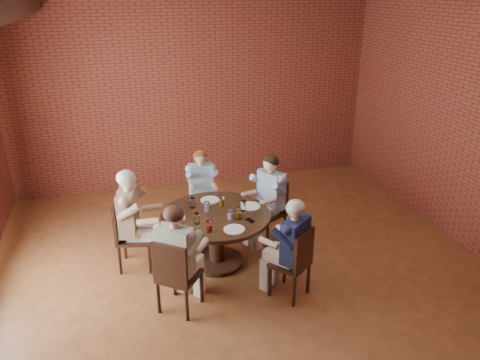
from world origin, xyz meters
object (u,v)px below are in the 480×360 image
object	(u,v)px
chair_b	(201,195)
smartphone	(250,220)
diner_b	(202,189)
chair_e	(296,261)
dining_table	(216,229)
chair_c	(128,232)
chair_a	(272,207)
diner_a	(268,199)
diner_c	(134,220)
chair_d	(175,274)
diner_d	(178,258)
diner_e	(291,249)

from	to	relation	value
chair_b	smartphone	bearing A→B (deg)	-75.62
diner_b	chair_e	size ratio (longest dim) A/B	1.35
dining_table	chair_c	distance (m)	1.15
chair_a	chair_e	xyz separation A→B (m)	(-0.20, -1.43, -0.01)
diner_a	chair_e	bearing A→B (deg)	-31.58
diner_c	smartphone	xyz separation A→B (m)	(1.41, -0.54, 0.07)
chair_a	chair_d	size ratio (longest dim) A/B	0.99
diner_d	smartphone	distance (m)	1.11
chair_b	chair_e	bearing A→B (deg)	-70.35
chair_a	diner_c	size ratio (longest dim) A/B	0.67
diner_b	chair_c	bearing A→B (deg)	-141.09
chair_a	smartphone	xyz separation A→B (m)	(-0.56, -0.77, 0.25)
diner_c	smartphone	world-z (taller)	diner_c
dining_table	diner_b	distance (m)	1.13
chair_d	diner_d	bearing A→B (deg)	-90.00
chair_c	smartphone	distance (m)	1.62
chair_b	diner_b	xyz separation A→B (m)	(-0.00, -0.07, 0.13)
dining_table	diner_d	xyz separation A→B (m)	(-0.62, -0.80, 0.14)
diner_e	chair_d	bearing A→B (deg)	-38.91
diner_c	smartphone	size ratio (longest dim) A/B	10.60
diner_b	diner_c	world-z (taller)	diner_c
chair_a	diner_a	size ratio (longest dim) A/B	0.71
diner_a	diner_b	distance (m)	1.09
chair_b	chair_d	world-z (taller)	chair_d
diner_b	chair_b	bearing A→B (deg)	90.00
chair_a	diner_a	xyz separation A→B (m)	(-0.07, -0.04, 0.15)
diner_a	diner_d	xyz separation A→B (m)	(-1.48, -1.23, 0.01)
diner_d	diner_a	bearing A→B (deg)	-102.75
chair_c	smartphone	xyz separation A→B (m)	(1.50, -0.56, 0.24)
chair_a	chair_e	world-z (taller)	chair_a
diner_b	diner_d	world-z (taller)	diner_d
diner_a	diner_c	size ratio (longest dim) A/B	0.95
diner_b	diner_e	size ratio (longest dim) A/B	0.96
diner_b	diner_e	bearing A→B (deg)	-70.41
chair_b	diner_d	bearing A→B (deg)	-106.34
dining_table	chair_b	size ratio (longest dim) A/B	1.63
smartphone	chair_e	bearing A→B (deg)	-79.00
chair_e	smartphone	distance (m)	0.80
chair_b	chair_c	size ratio (longest dim) A/B	0.91
dining_table	chair_a	distance (m)	1.05
diner_b	chair_d	bearing A→B (deg)	-107.65
chair_c	diner_c	world-z (taller)	diner_c
diner_c	chair_e	size ratio (longest dim) A/B	1.51
chair_b	dining_table	bearing A→B (deg)	-90.00
dining_table	chair_c	bearing A→B (deg)	167.40
diner_c	chair_b	bearing A→B (deg)	-35.32
diner_c	diner_d	world-z (taller)	diner_c
dining_table	smartphone	xyz separation A→B (m)	(0.37, -0.31, 0.23)
diner_d	chair_b	bearing A→B (deg)	-70.45
diner_c	chair_e	xyz separation A→B (m)	(1.77, -1.20, -0.19)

